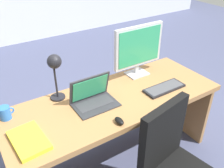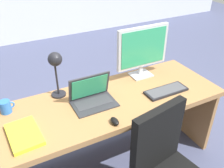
{
  "view_description": "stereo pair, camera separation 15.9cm",
  "coord_description": "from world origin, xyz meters",
  "px_view_note": "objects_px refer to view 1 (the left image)",
  "views": [
    {
      "loc": [
        -0.92,
        -1.39,
        1.88
      ],
      "look_at": [
        0.0,
        0.03,
        0.85
      ],
      "focal_mm": 39.45,
      "sensor_mm": 36.0,
      "label": 1
    },
    {
      "loc": [
        -0.78,
        -1.47,
        1.88
      ],
      "look_at": [
        0.0,
        0.03,
        0.85
      ],
      "focal_mm": 39.45,
      "sensor_mm": 36.0,
      "label": 2
    }
  ],
  "objects_px": {
    "book": "(29,140)",
    "coffee_mug": "(5,113)",
    "monitor": "(138,48)",
    "desk_lamp": "(55,68)",
    "mouse": "(119,121)",
    "keyboard": "(164,88)",
    "desk": "(111,114)",
    "laptop": "(92,95)"
  },
  "relations": [
    {
      "from": "monitor",
      "to": "desk_lamp",
      "type": "height_order",
      "value": "monitor"
    },
    {
      "from": "laptop",
      "to": "desk_lamp",
      "type": "distance_m",
      "value": 0.36
    },
    {
      "from": "laptop",
      "to": "mouse",
      "type": "height_order",
      "value": "laptop"
    },
    {
      "from": "desk",
      "to": "mouse",
      "type": "distance_m",
      "value": 0.41
    },
    {
      "from": "desk",
      "to": "mouse",
      "type": "height_order",
      "value": "mouse"
    },
    {
      "from": "mouse",
      "to": "desk_lamp",
      "type": "height_order",
      "value": "desk_lamp"
    },
    {
      "from": "coffee_mug",
      "to": "laptop",
      "type": "bearing_deg",
      "value": -14.8
    },
    {
      "from": "desk_lamp",
      "to": "book",
      "type": "distance_m",
      "value": 0.57
    },
    {
      "from": "mouse",
      "to": "desk_lamp",
      "type": "bearing_deg",
      "value": 115.71
    },
    {
      "from": "keyboard",
      "to": "desk_lamp",
      "type": "height_order",
      "value": "desk_lamp"
    },
    {
      "from": "laptop",
      "to": "book",
      "type": "xyz_separation_m",
      "value": [
        -0.56,
        -0.16,
        -0.05
      ]
    },
    {
      "from": "desk",
      "to": "book",
      "type": "xyz_separation_m",
      "value": [
        -0.74,
        -0.16,
        0.2
      ]
    },
    {
      "from": "laptop",
      "to": "mouse",
      "type": "bearing_deg",
      "value": -83.69
    },
    {
      "from": "laptop",
      "to": "keyboard",
      "type": "bearing_deg",
      "value": -15.04
    },
    {
      "from": "desk_lamp",
      "to": "book",
      "type": "height_order",
      "value": "desk_lamp"
    },
    {
      "from": "keyboard",
      "to": "coffee_mug",
      "type": "relative_size",
      "value": 3.47
    },
    {
      "from": "mouse",
      "to": "book",
      "type": "height_order",
      "value": "mouse"
    },
    {
      "from": "coffee_mug",
      "to": "keyboard",
      "type": "bearing_deg",
      "value": -14.92
    },
    {
      "from": "keyboard",
      "to": "book",
      "type": "distance_m",
      "value": 1.18
    },
    {
      "from": "monitor",
      "to": "book",
      "type": "xyz_separation_m",
      "value": [
        -1.15,
        -0.34,
        -0.26
      ]
    },
    {
      "from": "desk",
      "to": "coffee_mug",
      "type": "xyz_separation_m",
      "value": [
        -0.8,
        0.17,
        0.24
      ]
    },
    {
      "from": "desk_lamp",
      "to": "coffee_mug",
      "type": "relative_size",
      "value": 3.69
    },
    {
      "from": "desk",
      "to": "laptop",
      "type": "bearing_deg",
      "value": 178.49
    },
    {
      "from": "laptop",
      "to": "mouse",
      "type": "relative_size",
      "value": 3.81
    },
    {
      "from": "keyboard",
      "to": "book",
      "type": "relative_size",
      "value": 1.17
    },
    {
      "from": "desk",
      "to": "monitor",
      "type": "xyz_separation_m",
      "value": [
        0.41,
        0.18,
        0.46
      ]
    },
    {
      "from": "laptop",
      "to": "keyboard",
      "type": "xyz_separation_m",
      "value": [
        0.62,
        -0.17,
        -0.06
      ]
    },
    {
      "from": "monitor",
      "to": "coffee_mug",
      "type": "relative_size",
      "value": 4.67
    },
    {
      "from": "laptop",
      "to": "coffee_mug",
      "type": "height_order",
      "value": "laptop"
    },
    {
      "from": "keyboard",
      "to": "desk_lamp",
      "type": "relative_size",
      "value": 0.94
    },
    {
      "from": "mouse",
      "to": "desk_lamp",
      "type": "xyz_separation_m",
      "value": [
        -0.25,
        0.51,
        0.27
      ]
    },
    {
      "from": "book",
      "to": "coffee_mug",
      "type": "distance_m",
      "value": 0.34
    },
    {
      "from": "desk",
      "to": "desk_lamp",
      "type": "relative_size",
      "value": 4.56
    },
    {
      "from": "desk_lamp",
      "to": "monitor",
      "type": "bearing_deg",
      "value": -0.58
    },
    {
      "from": "keyboard",
      "to": "laptop",
      "type": "bearing_deg",
      "value": 164.96
    },
    {
      "from": "desk_lamp",
      "to": "desk",
      "type": "bearing_deg",
      "value": -26.16
    },
    {
      "from": "desk",
      "to": "book",
      "type": "relative_size",
      "value": 5.68
    },
    {
      "from": "monitor",
      "to": "mouse",
      "type": "distance_m",
      "value": 0.79
    },
    {
      "from": "monitor",
      "to": "desk_lamp",
      "type": "bearing_deg",
      "value": 179.42
    },
    {
      "from": "desk",
      "to": "monitor",
      "type": "relative_size",
      "value": 3.61
    },
    {
      "from": "mouse",
      "to": "book",
      "type": "xyz_separation_m",
      "value": [
        -0.6,
        0.16,
        -0.01
      ]
    },
    {
      "from": "desk",
      "to": "coffee_mug",
      "type": "bearing_deg",
      "value": 168.03
    }
  ]
}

